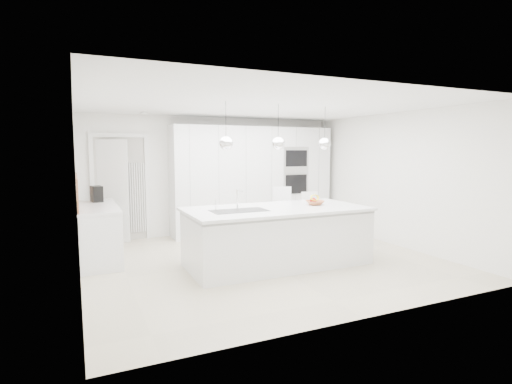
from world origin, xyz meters
name	(u,v)px	position (x,y,z in m)	size (l,w,h in m)	color
floor	(264,260)	(0.00, 0.00, 0.00)	(5.50, 5.50, 0.00)	beige
wall_back	(214,176)	(0.00, 2.50, 1.25)	(5.50, 5.50, 0.00)	white
wall_left	(77,192)	(-2.75, 0.00, 1.25)	(5.00, 5.00, 0.00)	white
ceiling	(264,106)	(0.00, 0.00, 2.50)	(5.50, 5.50, 0.00)	white
tall_cabinets	(253,180)	(0.80, 2.20, 1.15)	(3.60, 0.60, 2.30)	white
oven_stack	(296,171)	(1.70, 1.89, 1.35)	(0.62, 0.04, 1.05)	#A5A5A8
doorway_frame	(121,190)	(-1.95, 2.47, 1.02)	(1.11, 0.08, 2.13)	white
hallway_door	(107,191)	(-2.20, 2.42, 1.00)	(0.82, 0.04, 2.00)	white
radiator	(138,198)	(-1.63, 2.46, 0.85)	(0.32, 0.04, 1.40)	white
left_base_cabinets	(98,234)	(-2.45, 1.20, 0.43)	(0.60, 1.80, 0.86)	white
left_worktop	(97,207)	(-2.45, 1.20, 0.88)	(0.62, 1.82, 0.04)	white
oak_backsplash	(77,191)	(-2.74, 1.20, 1.15)	(0.02, 1.80, 0.50)	#B06337
island_base	(278,238)	(0.10, -0.30, 0.43)	(2.80, 1.20, 0.86)	white
island_worktop	(276,209)	(0.10, -0.25, 0.88)	(2.84, 1.40, 0.04)	white
island_sink	(239,216)	(-0.55, -0.30, 0.82)	(0.84, 0.44, 0.18)	#3F3F42
island_tap	(237,199)	(-0.50, -0.10, 1.05)	(0.02, 0.02, 0.30)	white
pendant_left	(226,143)	(-0.75, -0.30, 1.90)	(0.20, 0.20, 0.20)	white
pendant_mid	(278,144)	(0.10, -0.30, 1.90)	(0.20, 0.20, 0.20)	white
pendant_right	(325,144)	(0.95, -0.30, 1.90)	(0.20, 0.20, 0.20)	white
fruit_bowl	(315,203)	(0.83, -0.23, 0.94)	(0.30, 0.30, 0.07)	#B06337
espresso_machine	(97,194)	(-2.43, 1.69, 1.04)	(0.17, 0.26, 0.28)	black
bar_stool_left	(285,217)	(0.80, 0.72, 0.55)	(0.36, 0.51, 1.10)	white
bar_stool_right	(313,219)	(1.31, 0.58, 0.50)	(0.33, 0.46, 1.00)	white
apple_a	(312,200)	(0.81, -0.17, 0.97)	(0.08, 0.08, 0.08)	#B00A0F
apple_b	(314,201)	(0.83, -0.21, 0.97)	(0.07, 0.07, 0.07)	#B00A0F
apple_c	(313,200)	(0.83, -0.18, 0.97)	(0.08, 0.08, 0.08)	#B00A0F
banana_bunch	(315,198)	(0.82, -0.23, 1.02)	(0.22, 0.22, 0.03)	yellow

